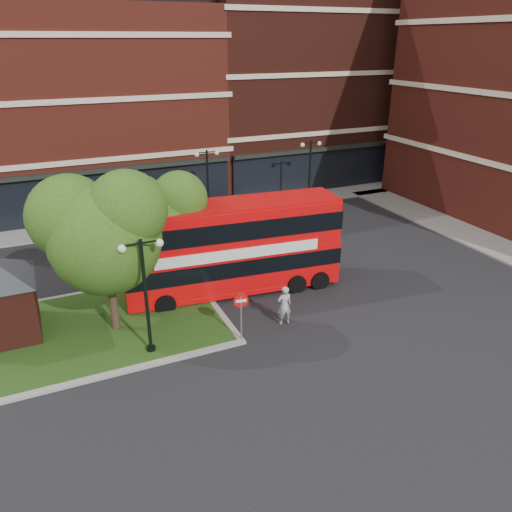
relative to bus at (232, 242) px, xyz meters
name	(u,v)px	position (x,y,z in m)	size (l,w,h in m)	color
ground	(274,326)	(0.37, -4.00, -2.67)	(120.00, 120.00, 0.00)	black
pavement_far	(174,215)	(0.37, 12.50, -2.61)	(44.00, 3.00, 0.12)	slate
pavement_side	(504,250)	(16.87, -2.00, -2.61)	(3.00, 28.00, 0.12)	slate
terrace_far_left	(34,110)	(-7.63, 20.00, 4.33)	(26.00, 12.00, 14.00)	maroon
terrace_far_right	(298,85)	(14.37, 20.00, 5.33)	(18.00, 12.00, 16.00)	#471911
traffic_island	(80,331)	(-7.63, -1.00, -2.61)	(12.60, 7.60, 0.15)	gray
tree_island_west	(101,228)	(-6.22, -1.42, 2.12)	(5.40, 4.71, 7.21)	#2D2116
tree_island_east	(160,213)	(-3.20, 1.06, 1.57)	(4.46, 3.90, 6.29)	#2D2116
lamp_island	(145,292)	(-5.13, -3.80, 0.15)	(1.72, 0.36, 5.00)	black
lamp_far_left	(208,182)	(2.37, 10.50, 0.15)	(1.72, 0.36, 5.00)	black
lamp_far_right	(310,170)	(10.37, 10.50, 0.15)	(1.72, 0.36, 5.00)	black
bus	(232,242)	(0.00, 0.00, 0.00)	(10.86, 3.47, 4.08)	red
woman	(284,305)	(0.87, -3.96, -1.74)	(0.68, 0.45, 1.86)	#949396
car_silver	(115,216)	(-3.84, 12.00, -1.92)	(1.78, 4.42, 1.51)	#B1B4B8
car_white	(244,206)	(5.01, 10.50, -1.96)	(1.52, 4.36, 1.44)	silver
no_entry_sign	(241,308)	(-1.43, -4.50, -1.06)	(0.62, 0.15, 2.27)	slate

